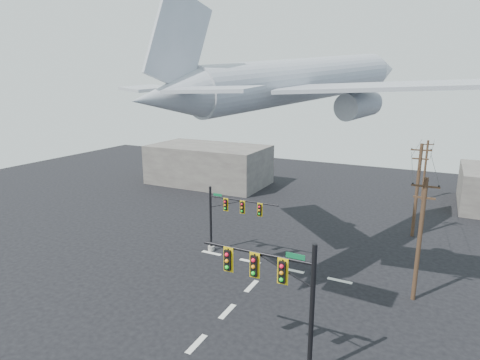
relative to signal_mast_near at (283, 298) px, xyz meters
The scene contains 10 objects.
ground 6.87m from the signal_mast_near, behind, with size 120.00×120.00×0.00m, color black.
lane_markings 8.41m from the signal_mast_near, 137.45° to the left, with size 14.00×21.20×0.01m.
signal_mast_near is the anchor object (origin of this frame).
signal_mast_far 15.62m from the signal_mast_near, 129.55° to the left, with size 7.05×0.69×6.30m.
utility_pole_a 12.73m from the signal_mast_near, 61.05° to the left, with size 1.85×0.31×9.24m.
utility_pole_b 25.15m from the signal_mast_near, 78.09° to the left, with size 1.97×0.35×9.71m.
utility_pole_c 39.98m from the signal_mast_near, 82.25° to the left, with size 1.56×0.79×8.14m.
power_lines 26.28m from the signal_mast_near, 77.83° to the left, with size 2.69×28.48×0.55m.
airliner 17.16m from the signal_mast_near, 105.05° to the left, with size 27.14×29.42×7.90m.
building_left 42.87m from the signal_mast_near, 126.24° to the left, with size 18.00×10.00×6.00m, color slate.
Camera 1 is at (11.97, -17.97, 15.59)m, focal length 30.00 mm.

